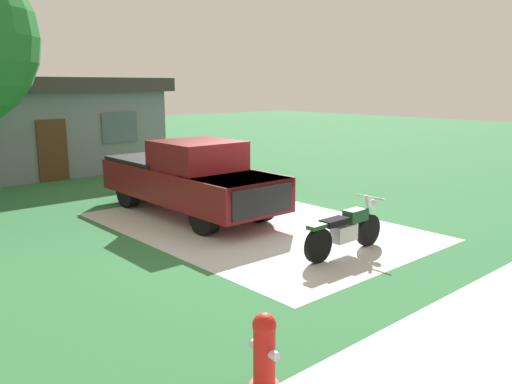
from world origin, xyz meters
TOP-DOWN VIEW (x-y plane):
  - ground_plane at (0.00, 0.00)m, footprint 80.00×80.00m
  - driveway_pad at (0.00, 0.00)m, footprint 5.23×7.71m
  - motorcycle at (-0.02, -2.70)m, footprint 2.21×0.70m
  - pickup_truck at (-0.44, 2.05)m, footprint 2.05×5.65m
  - fire_hydrant at (-4.33, -5.05)m, footprint 0.32×0.40m
  - neighbor_house at (-1.25, 11.44)m, footprint 9.60×5.60m

SIDE VIEW (x-z plane):
  - ground_plane at x=0.00m, z-range 0.00..0.00m
  - driveway_pad at x=0.00m, z-range 0.00..0.01m
  - fire_hydrant at x=-4.33m, z-range -0.01..0.86m
  - motorcycle at x=-0.02m, z-range -0.07..1.02m
  - pickup_truck at x=-0.44m, z-range 0.00..1.90m
  - neighbor_house at x=-1.25m, z-range 0.04..3.54m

